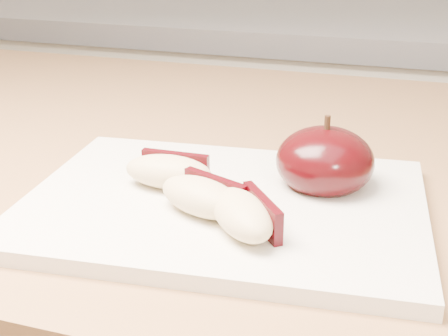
% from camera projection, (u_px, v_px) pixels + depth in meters
% --- Properties ---
extents(back_cabinet, '(2.40, 0.62, 0.94)m').
position_uv_depth(back_cabinet, '(358.00, 226.00, 1.38)').
color(back_cabinet, silver).
rests_on(back_cabinet, ground).
extents(cutting_board, '(0.32, 0.25, 0.01)m').
position_uv_depth(cutting_board, '(224.00, 205.00, 0.48)').
color(cutting_board, silver).
rests_on(cutting_board, island_counter).
extents(apple_half, '(0.10, 0.10, 0.07)m').
position_uv_depth(apple_half, '(325.00, 161.00, 0.50)').
color(apple_half, black).
rests_on(apple_half, cutting_board).
extents(apple_wedge_a, '(0.07, 0.04, 0.03)m').
position_uv_depth(apple_wedge_a, '(169.00, 171.00, 0.49)').
color(apple_wedge_a, '#D4B986').
rests_on(apple_wedge_a, cutting_board).
extents(apple_wedge_b, '(0.08, 0.06, 0.03)m').
position_uv_depth(apple_wedge_b, '(203.00, 196.00, 0.45)').
color(apple_wedge_b, '#D4B986').
rests_on(apple_wedge_b, cutting_board).
extents(apple_wedge_c, '(0.07, 0.08, 0.03)m').
position_uv_depth(apple_wedge_c, '(244.00, 214.00, 0.42)').
color(apple_wedge_c, '#D4B986').
rests_on(apple_wedge_c, cutting_board).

